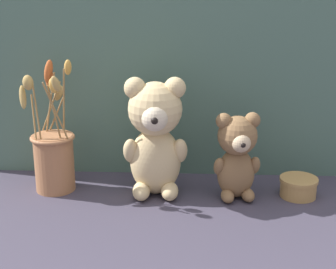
{
  "coord_description": "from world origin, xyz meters",
  "views": [
    {
      "loc": [
        0.06,
        -1.17,
        0.55
      ],
      "look_at": [
        0.0,
        0.02,
        0.16
      ],
      "focal_mm": 55.0,
      "sensor_mm": 36.0,
      "label": 1
    }
  ],
  "objects_px": {
    "teddy_bear_large": "(155,135)",
    "flower_vase": "(54,154)",
    "decorative_tin_tall": "(298,187)",
    "teddy_bear_medium": "(237,154)"
  },
  "relations": [
    {
      "from": "teddy_bear_large",
      "to": "decorative_tin_tall",
      "type": "relative_size",
      "value": 3.17
    },
    {
      "from": "teddy_bear_medium",
      "to": "teddy_bear_large",
      "type": "bearing_deg",
      "value": 176.24
    },
    {
      "from": "teddy_bear_large",
      "to": "flower_vase",
      "type": "bearing_deg",
      "value": 176.66
    },
    {
      "from": "teddy_bear_large",
      "to": "decorative_tin_tall",
      "type": "distance_m",
      "value": 0.38
    },
    {
      "from": "decorative_tin_tall",
      "to": "teddy_bear_medium",
      "type": "bearing_deg",
      "value": -175.04
    },
    {
      "from": "decorative_tin_tall",
      "to": "teddy_bear_large",
      "type": "bearing_deg",
      "value": -179.92
    },
    {
      "from": "flower_vase",
      "to": "decorative_tin_tall",
      "type": "height_order",
      "value": "flower_vase"
    },
    {
      "from": "teddy_bear_medium",
      "to": "decorative_tin_tall",
      "type": "height_order",
      "value": "teddy_bear_medium"
    },
    {
      "from": "teddy_bear_medium",
      "to": "decorative_tin_tall",
      "type": "distance_m",
      "value": 0.18
    },
    {
      "from": "teddy_bear_large",
      "to": "flower_vase",
      "type": "height_order",
      "value": "flower_vase"
    }
  ]
}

